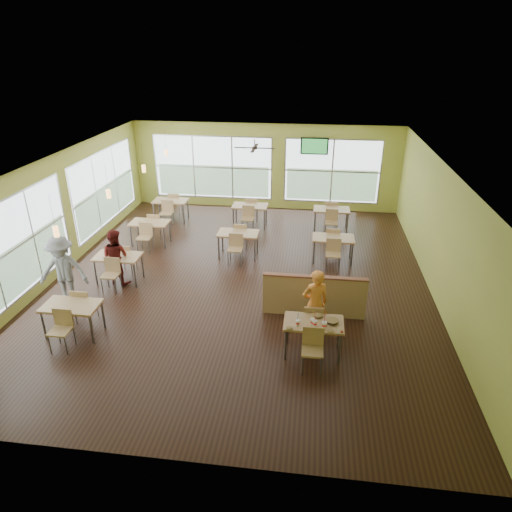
# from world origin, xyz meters

# --- Properties ---
(room) EXTENTS (12.00, 12.04, 3.20)m
(room) POSITION_xyz_m (0.00, 0.00, 1.60)
(room) COLOR black
(room) RESTS_ON ground
(window_bays) EXTENTS (9.24, 10.24, 2.38)m
(window_bays) POSITION_xyz_m (-2.65, 3.08, 1.48)
(window_bays) COLOR white
(window_bays) RESTS_ON room
(main_table) EXTENTS (1.22, 1.52, 0.87)m
(main_table) POSITION_xyz_m (2.00, -3.00, 0.63)
(main_table) COLOR tan
(main_table) RESTS_ON floor
(half_wall_divider) EXTENTS (2.40, 0.14, 1.04)m
(half_wall_divider) POSITION_xyz_m (2.00, -1.55, 0.52)
(half_wall_divider) COLOR tan
(half_wall_divider) RESTS_ON floor
(dining_tables) EXTENTS (6.92, 8.72, 0.87)m
(dining_tables) POSITION_xyz_m (-1.05, 1.71, 0.63)
(dining_tables) COLOR tan
(dining_tables) RESTS_ON floor
(pendant_lights) EXTENTS (0.11, 7.31, 0.86)m
(pendant_lights) POSITION_xyz_m (-3.20, 0.68, 2.45)
(pendant_lights) COLOR #2D2119
(pendant_lights) RESTS_ON ceiling
(ceiling_fan) EXTENTS (1.25, 1.25, 0.29)m
(ceiling_fan) POSITION_xyz_m (-0.00, 3.00, 2.95)
(ceiling_fan) COLOR #2D2119
(ceiling_fan) RESTS_ON ceiling
(tv_backwall) EXTENTS (1.00, 0.07, 0.60)m
(tv_backwall) POSITION_xyz_m (1.80, 5.90, 2.45)
(tv_backwall) COLOR black
(tv_backwall) RESTS_ON wall_back
(man_plaid) EXTENTS (0.68, 0.56, 1.60)m
(man_plaid) POSITION_xyz_m (2.01, -2.37, 0.80)
(man_plaid) COLOR #FD5F1C
(man_plaid) RESTS_ON floor
(patron_maroon) EXTENTS (0.86, 0.74, 1.51)m
(patron_maroon) POSITION_xyz_m (-3.22, -0.57, 0.76)
(patron_maroon) COLOR #591613
(patron_maroon) RESTS_ON floor
(patron_grey) EXTENTS (1.24, 0.81, 1.79)m
(patron_grey) POSITION_xyz_m (-4.00, -1.79, 0.90)
(patron_grey) COLOR slate
(patron_grey) RESTS_ON floor
(cup_blue) EXTENTS (0.09, 0.09, 0.32)m
(cup_blue) POSITION_xyz_m (1.68, -3.16, 0.81)
(cup_blue) COLOR white
(cup_blue) RESTS_ON main_table
(cup_yellow) EXTENTS (0.10, 0.10, 0.36)m
(cup_yellow) POSITION_xyz_m (1.98, -3.09, 0.82)
(cup_yellow) COLOR white
(cup_yellow) RESTS_ON main_table
(cup_red_near) EXTENTS (0.10, 0.10, 0.35)m
(cup_red_near) POSITION_xyz_m (2.02, -3.14, 0.82)
(cup_red_near) COLOR white
(cup_red_near) RESTS_ON main_table
(cup_red_far) EXTENTS (0.10, 0.10, 0.37)m
(cup_red_far) POSITION_xyz_m (2.21, -3.18, 0.82)
(cup_red_far) COLOR white
(cup_red_far) RESTS_ON main_table
(food_basket) EXTENTS (0.27, 0.27, 0.06)m
(food_basket) POSITION_xyz_m (2.36, -2.97, 0.78)
(food_basket) COLOR black
(food_basket) RESTS_ON main_table
(ketchup_cup) EXTENTS (0.05, 0.05, 0.02)m
(ketchup_cup) POSITION_xyz_m (2.55, -3.28, 0.76)
(ketchup_cup) COLOR #95270B
(ketchup_cup) RESTS_ON main_table
(wrapper_left) EXTENTS (0.18, 0.17, 0.04)m
(wrapper_left) POSITION_xyz_m (1.53, -3.30, 0.77)
(wrapper_left) COLOR #A4874F
(wrapper_left) RESTS_ON main_table
(wrapper_mid) EXTENTS (0.23, 0.20, 0.06)m
(wrapper_mid) POSITION_xyz_m (2.07, -2.78, 0.78)
(wrapper_mid) COLOR #A4874F
(wrapper_mid) RESTS_ON main_table
(wrapper_right) EXTENTS (0.16, 0.15, 0.04)m
(wrapper_right) POSITION_xyz_m (2.34, -3.30, 0.77)
(wrapper_right) COLOR #A4874F
(wrapper_right) RESTS_ON main_table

